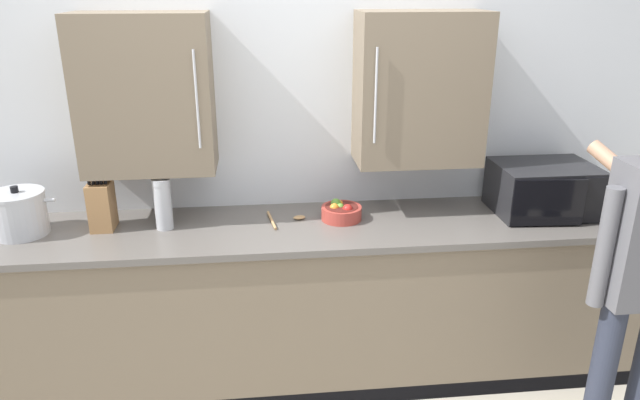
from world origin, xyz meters
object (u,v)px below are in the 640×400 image
stock_pot (19,213)px  thermos_flask (163,204)px  microwave_oven (540,189)px  wooden_spoon (286,219)px  knife_block (102,205)px  fruit_bowl (341,211)px

stock_pot → thermos_flask: thermos_flask is taller
microwave_oven → thermos_flask: microwave_oven is taller
microwave_oven → wooden_spoon: size_ratio=2.21×
microwave_oven → knife_block: (-2.27, 0.02, -0.01)m
knife_block → stock_pot: bearing=-175.7°
knife_block → wooden_spoon: bearing=0.3°
wooden_spoon → thermos_flask: 0.62m
stock_pot → knife_block: (0.39, 0.03, 0.01)m
stock_pot → fruit_bowl: bearing=0.8°
microwave_oven → fruit_bowl: size_ratio=2.43×
knife_block → thermos_flask: bearing=-5.9°
thermos_flask → fruit_bowl: bearing=1.6°
microwave_oven → fruit_bowl: microwave_oven is taller
microwave_oven → stock_pot: 2.66m
wooden_spoon → stock_pot: bearing=-178.5°
fruit_bowl → thermos_flask: thermos_flask is taller
wooden_spoon → knife_block: (-0.92, -0.00, 0.12)m
stock_pot → microwave_oven: bearing=0.1°
microwave_oven → fruit_bowl: 1.07m
thermos_flask → knife_block: bearing=174.1°
microwave_oven → stock_pot: microwave_oven is taller
microwave_oven → knife_block: size_ratio=1.55×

